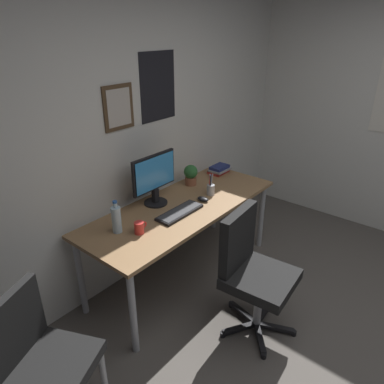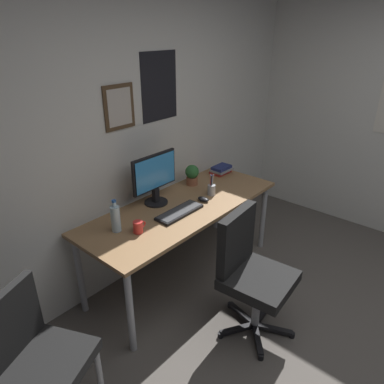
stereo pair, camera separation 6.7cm
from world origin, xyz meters
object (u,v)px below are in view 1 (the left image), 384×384
book_stack_left (219,169)px  side_chair (40,356)px  water_bottle (116,219)px  pen_cup (211,189)px  computer_mouse (203,199)px  office_chair (251,267)px  monitor (154,177)px  coffee_mug_near (139,228)px  keyboard (180,212)px  potted_plant (191,174)px

book_stack_left → side_chair: bearing=-168.6°
water_bottle → pen_cup: water_bottle is taller
side_chair → computer_mouse: side_chair is taller
office_chair → monitor: monitor is taller
office_chair → coffee_mug_near: office_chair is taller
water_bottle → book_stack_left: (1.42, 0.09, -0.07)m
keyboard → side_chair: bearing=-171.8°
potted_plant → monitor: bearing=-177.3°
office_chair → potted_plant: size_ratio=4.87×
book_stack_left → computer_mouse: bearing=-156.5°
side_chair → pen_cup: size_ratio=4.38×
keyboard → coffee_mug_near: 0.41m
pen_cup → book_stack_left: (0.47, 0.24, -0.02)m
water_bottle → side_chair: bearing=-157.0°
computer_mouse → potted_plant: bearing=56.2°
office_chair → computer_mouse: office_chair is taller
water_bottle → book_stack_left: bearing=3.8°
monitor → potted_plant: size_ratio=2.36×
water_bottle → coffee_mug_near: 0.18m
office_chair → computer_mouse: 0.78m
side_chair → computer_mouse: 1.69m
side_chair → coffee_mug_near: (0.96, 0.23, 0.27)m
coffee_mug_near → book_stack_left: size_ratio=0.51×
office_chair → computer_mouse: (0.31, 0.69, 0.22)m
side_chair → pen_cup: (1.81, 0.22, 0.28)m
potted_plant → book_stack_left: (0.41, -0.04, -0.07)m
monitor → computer_mouse: 0.46m
monitor → pen_cup: bearing=-30.8°
coffee_mug_near → monitor: bearing=31.0°
monitor → potted_plant: 0.52m
office_chair → side_chair: office_chair is taller
coffee_mug_near → potted_plant: size_ratio=0.56×
side_chair → coffee_mug_near: 1.02m
office_chair → potted_plant: (0.52, 1.00, 0.30)m
monitor → computer_mouse: size_ratio=4.18×
keyboard → water_bottle: size_ratio=1.70×
keyboard → water_bottle: bearing=161.2°
side_chair → book_stack_left: size_ratio=4.04×
office_chair → potted_plant: bearing=62.5°
computer_mouse → coffee_mug_near: size_ratio=1.00×
monitor → water_bottle: (-0.51, -0.11, -0.13)m
office_chair → keyboard: size_ratio=2.21×
side_chair → pen_cup: pen_cup is taller
side_chair → water_bottle: 1.00m
keyboard → pen_cup: (0.44, 0.02, 0.04)m
water_bottle → pen_cup: (0.95, -0.15, -0.05)m
office_chair → keyboard: 0.72m
pen_cup → book_stack_left: bearing=27.3°
office_chair → monitor: (0.02, 0.97, 0.44)m
keyboard → potted_plant: 0.60m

